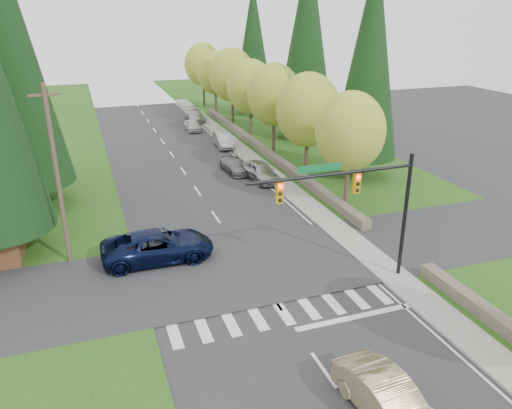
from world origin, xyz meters
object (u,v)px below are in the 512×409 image
suv_navy (158,246)px  parked_car_c (223,140)px  parked_car_a (261,171)px  parked_car_d (193,125)px  parked_car_b (235,165)px  sedan_champagne (388,400)px  parked_car_e (195,115)px

suv_navy → parked_car_c: (10.31, 22.63, -0.15)m
parked_car_a → parked_car_d: bearing=89.2°
parked_car_b → parked_car_c: parked_car_c is taller
sedan_champagne → parked_car_b: 28.78m
suv_navy → parked_car_e: suv_navy is taller
parked_car_b → parked_car_d: (0.00, 16.70, 0.03)m
sedan_champagne → parked_car_d: bearing=78.8°
parked_car_d → parked_car_e: parked_car_e is taller
parked_car_b → parked_car_c: (1.40, 8.52, 0.12)m
sedan_champagne → parked_car_c: 37.40m
suv_navy → parked_car_b: 16.69m
parked_car_a → parked_car_c: parked_car_a is taller
parked_car_c → parked_car_b: bearing=-96.1°
parked_car_b → parked_car_c: bearing=75.9°
sedan_champagne → parked_car_d: size_ratio=1.27×
sedan_champagne → suv_navy: size_ratio=0.75×
suv_navy → parked_car_c: bearing=-23.5°
parked_car_d → parked_car_e: bearing=75.2°
suv_navy → sedan_champagne: bearing=-157.6°
parked_car_a → parked_car_e: parked_car_a is taller
parked_car_a → suv_navy: bearing=-137.3°
parked_car_d → suv_navy: bearing=-105.0°
parked_car_a → parked_car_e: bearing=85.1°
sedan_champagne → parked_car_c: bearing=75.8°
suv_navy → parked_car_c: 24.86m
parked_car_a → parked_car_b: size_ratio=1.10×
parked_car_a → parked_car_d: (-1.40, 19.54, -0.15)m
parked_car_d → parked_car_b: bearing=-88.9°
sedan_champagne → parked_car_d: 45.41m
parked_car_b → parked_car_d: 16.70m
parked_car_e → suv_navy: bearing=-103.2°
parked_car_c → parked_car_d: (-1.40, 8.18, -0.09)m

